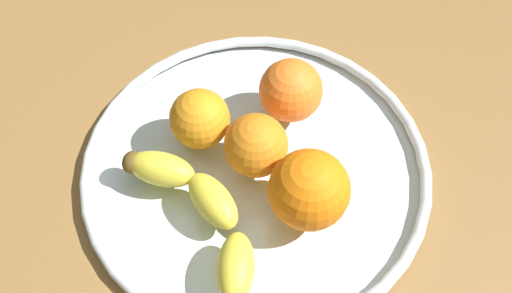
% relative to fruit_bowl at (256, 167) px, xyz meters
% --- Properties ---
extents(ground_plane, '(1.61, 1.61, 0.04)m').
position_rel_fruit_bowl_xyz_m(ground_plane, '(0.00, 0.00, -0.03)').
color(ground_plane, olive).
extents(fruit_bowl, '(0.36, 0.36, 0.02)m').
position_rel_fruit_bowl_xyz_m(fruit_bowl, '(0.00, 0.00, 0.00)').
color(fruit_bowl, silver).
rests_on(fruit_bowl, ground_plane).
extents(banana, '(0.20, 0.10, 0.03)m').
position_rel_fruit_bowl_xyz_m(banana, '(0.00, 0.08, 0.03)').
color(banana, yellow).
rests_on(banana, fruit_bowl).
extents(orange_back_left, '(0.06, 0.06, 0.06)m').
position_rel_fruit_bowl_xyz_m(orange_back_left, '(0.00, -0.00, 0.04)').
color(orange_back_left, orange).
rests_on(orange_back_left, fruit_bowl).
extents(orange_front_left, '(0.08, 0.08, 0.08)m').
position_rel_fruit_bowl_xyz_m(orange_front_left, '(-0.07, 0.01, 0.05)').
color(orange_front_left, orange).
rests_on(orange_front_left, fruit_bowl).
extents(orange_back_right, '(0.06, 0.06, 0.06)m').
position_rel_fruit_bowl_xyz_m(orange_back_right, '(0.07, 0.01, 0.04)').
color(orange_back_right, orange).
rests_on(orange_back_right, fruit_bowl).
extents(orange_front_right, '(0.07, 0.07, 0.07)m').
position_rel_fruit_bowl_xyz_m(orange_front_right, '(0.01, -0.08, 0.04)').
color(orange_front_right, orange).
rests_on(orange_front_right, fruit_bowl).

